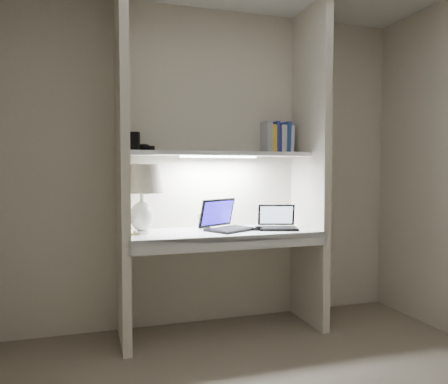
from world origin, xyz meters
name	(u,v)px	position (x,y,z in m)	size (l,w,h in m)	color
back_wall	(212,167)	(0.00, 1.50, 1.25)	(3.20, 0.01, 2.50)	beige
alcove_panel_left	(122,167)	(-0.73, 1.23, 1.25)	(0.06, 0.55, 2.50)	beige
alcove_panel_right	(310,167)	(0.73, 1.23, 1.25)	(0.06, 0.55, 2.50)	beige
desk	(223,233)	(0.00, 1.23, 0.75)	(1.40, 0.55, 0.04)	white
desk_apron	(234,243)	(0.00, 0.96, 0.72)	(1.46, 0.03, 0.10)	silver
shelf	(219,154)	(0.00, 1.32, 1.35)	(1.40, 0.36, 0.03)	silver
strip_light	(219,157)	(0.00, 1.32, 1.33)	(0.60, 0.04, 0.01)	white
table_lamp	(141,187)	(-0.60, 1.26, 1.11)	(0.34, 0.34, 0.50)	white
laptop_main	(226,223)	(0.04, 1.26, 0.82)	(0.45, 0.43, 0.23)	black
laptop_netbook	(277,223)	(0.44, 1.20, 0.81)	(0.35, 0.33, 0.18)	black
speaker	(204,221)	(-0.10, 1.38, 0.83)	(0.09, 0.06, 0.12)	silver
mouse	(257,228)	(0.26, 1.17, 0.79)	(0.09, 0.06, 0.03)	black
cable_coil	(230,229)	(0.06, 1.23, 0.78)	(0.11, 0.11, 0.01)	black
sticky_note	(136,234)	(-0.64, 1.23, 0.77)	(0.07, 0.07, 0.00)	yellow
book_row	(277,138)	(0.53, 1.42, 1.49)	(0.24, 0.17, 0.25)	silver
shelf_box	(134,141)	(-0.64, 1.33, 1.43)	(0.08, 0.06, 0.14)	black
shelf_gadget	(143,147)	(-0.57, 1.37, 1.39)	(0.13, 0.09, 0.05)	black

